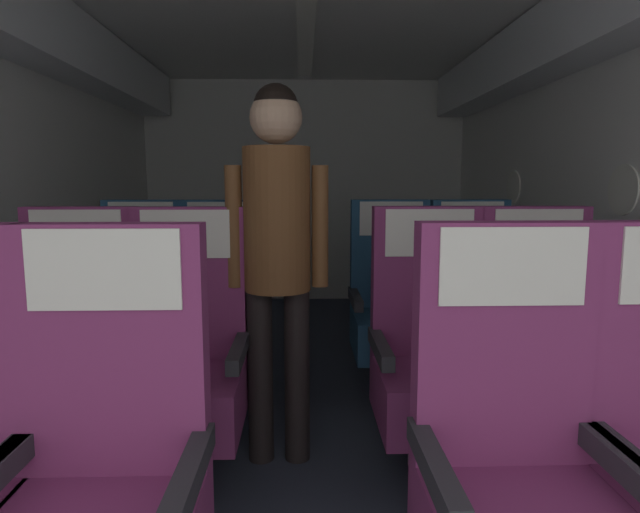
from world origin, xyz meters
The scene contains 13 objects.
ground centered at (0.00, 2.86, -0.01)m, with size 3.49×6.12×0.02m, color #2D3342.
fuselage_shell centered at (0.00, 3.13, 1.62)m, with size 3.37×5.77×2.30m.
seat_a_left_aisle centered at (-0.51, 1.37, 0.47)m, with size 0.50×0.50×1.11m.
seat_a_right_window centered at (0.50, 1.39, 0.47)m, with size 0.50×0.50×1.11m.
seat_b_left_window centered at (-0.97, 2.32, 0.47)m, with size 0.50×0.50×1.11m.
seat_b_left_aisle centered at (-0.50, 2.29, 0.47)m, with size 0.50×0.50×1.11m.
seat_b_right_aisle centered at (0.97, 2.30, 0.47)m, with size 0.50×0.50×1.11m.
seat_b_right_window centered at (0.51, 2.31, 0.47)m, with size 0.50×0.50×1.11m.
seat_c_left_window centered at (-0.97, 3.23, 0.47)m, with size 0.50×0.50×1.11m.
seat_c_left_aisle centered at (-0.51, 3.21, 0.47)m, with size 0.50×0.50×1.11m.
seat_c_right_aisle centered at (0.98, 3.22, 0.47)m, with size 0.50×0.50×1.11m.
seat_c_right_window centered at (0.50, 3.23, 0.47)m, with size 0.50×0.50×1.11m.
flight_attendant centered at (-0.13, 2.41, 1.00)m, with size 0.43×0.28×1.61m.
Camera 1 is at (-0.02, 0.17, 1.21)m, focal length 30.07 mm.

